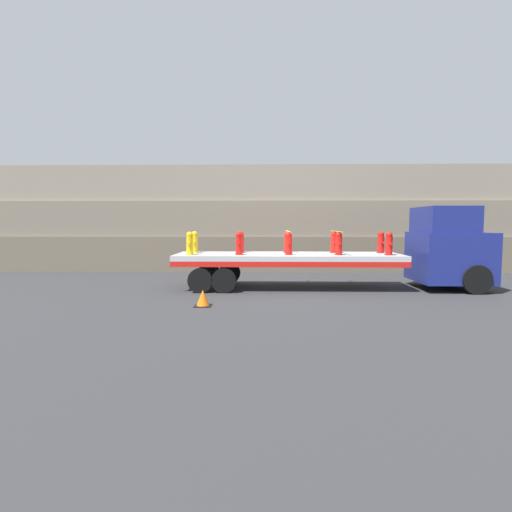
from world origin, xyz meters
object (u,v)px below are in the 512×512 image
(fire_hydrant_red_far_2, at_px, (287,242))
(fire_hydrant_red_far_1, at_px, (241,242))
(traffic_cone, at_px, (203,298))
(fire_hydrant_yellow_near_0, at_px, (190,244))
(fire_hydrant_red_near_1, at_px, (239,244))
(fire_hydrant_yellow_far_0, at_px, (195,242))
(fire_hydrant_red_far_4, at_px, (381,242))
(fire_hydrant_red_near_2, at_px, (289,244))
(fire_hydrant_red_far_3, at_px, (334,242))
(truck_cab, at_px, (451,249))
(fire_hydrant_red_near_3, at_px, (339,244))
(flatbed_trailer, at_px, (275,260))
(fire_hydrant_red_near_4, at_px, (389,244))

(fire_hydrant_red_far_2, bearing_deg, fire_hydrant_red_far_1, 180.00)
(fire_hydrant_red_far_1, height_order, traffic_cone, fire_hydrant_red_far_1)
(fire_hydrant_yellow_near_0, distance_m, fire_hydrant_red_far_1, 2.14)
(fire_hydrant_yellow_near_0, xyz_separation_m, fire_hydrant_red_far_1, (1.86, 1.06, 0.00))
(fire_hydrant_red_near_1, relative_size, fire_hydrant_red_far_1, 1.00)
(fire_hydrant_yellow_far_0, bearing_deg, fire_hydrant_red_near_1, -29.66)
(fire_hydrant_red_far_1, bearing_deg, fire_hydrant_red_far_2, 0.00)
(fire_hydrant_red_near_1, bearing_deg, fire_hydrant_red_far_4, 10.75)
(fire_hydrant_red_near_2, bearing_deg, fire_hydrant_red_far_3, 29.66)
(truck_cab, bearing_deg, fire_hydrant_yellow_near_0, -176.96)
(fire_hydrant_red_far_2, height_order, fire_hydrant_red_far_3, same)
(fire_hydrant_yellow_near_0, relative_size, fire_hydrant_yellow_far_0, 1.00)
(fire_hydrant_red_near_3, bearing_deg, fire_hydrant_yellow_far_0, 169.25)
(truck_cab, xyz_separation_m, fire_hydrant_red_far_1, (-8.08, 0.53, 0.21))
(fire_hydrant_red_far_1, bearing_deg, flatbed_trailer, -21.45)
(fire_hydrant_yellow_near_0, bearing_deg, fire_hydrant_red_far_2, 15.89)
(truck_cab, relative_size, fire_hydrant_red_far_3, 3.64)
(fire_hydrant_yellow_far_0, distance_m, fire_hydrant_red_far_1, 1.86)
(fire_hydrant_yellow_far_0, distance_m, traffic_cone, 4.37)
(fire_hydrant_red_near_2, distance_m, fire_hydrant_red_far_4, 3.86)
(fire_hydrant_red_far_1, distance_m, fire_hydrant_red_far_3, 3.71)
(fire_hydrant_red_far_2, bearing_deg, traffic_cone, -124.84)
(fire_hydrant_red_far_3, bearing_deg, fire_hydrant_red_far_2, 180.00)
(fire_hydrant_yellow_near_0, distance_m, fire_hydrant_red_near_2, 3.71)
(fire_hydrant_red_near_1, height_order, fire_hydrant_red_near_2, same)
(fire_hydrant_red_near_3, bearing_deg, fire_hydrant_red_far_2, 150.34)
(fire_hydrant_red_near_1, bearing_deg, fire_hydrant_red_far_1, 90.00)
(fire_hydrant_red_far_3, bearing_deg, fire_hydrant_red_near_2, -150.34)
(fire_hydrant_red_near_1, distance_m, fire_hydrant_red_far_2, 2.14)
(fire_hydrant_yellow_near_0, bearing_deg, traffic_cone, -72.21)
(traffic_cone, bearing_deg, fire_hydrant_red_near_2, 46.55)
(fire_hydrant_red_near_3, distance_m, fire_hydrant_red_near_4, 1.86)
(truck_cab, distance_m, fire_hydrant_yellow_near_0, 9.95)
(flatbed_trailer, bearing_deg, fire_hydrant_yellow_far_0, 170.63)
(fire_hydrant_yellow_near_0, height_order, fire_hydrant_red_near_1, same)
(fire_hydrant_red_far_3, xyz_separation_m, traffic_cone, (-4.63, -3.98, -1.52))
(fire_hydrant_red_near_2, bearing_deg, fire_hydrant_red_near_4, 0.00)
(fire_hydrant_yellow_far_0, height_order, fire_hydrant_red_near_3, same)
(fire_hydrant_yellow_near_0, height_order, fire_hydrant_red_near_2, same)
(truck_cab, distance_m, fire_hydrant_red_near_4, 2.58)
(fire_hydrant_red_far_4, bearing_deg, fire_hydrant_red_near_2, -164.11)
(fire_hydrant_red_near_1, xyz_separation_m, fire_hydrant_red_far_3, (3.71, 1.06, 0.00))
(fire_hydrant_yellow_near_0, relative_size, fire_hydrant_red_far_3, 1.00)
(traffic_cone, bearing_deg, fire_hydrant_red_far_3, 40.72)
(fire_hydrant_red_near_1, relative_size, fire_hydrant_red_near_2, 1.00)
(fire_hydrant_yellow_far_0, distance_m, fire_hydrant_red_far_2, 3.71)
(traffic_cone, bearing_deg, fire_hydrant_red_far_2, 55.16)
(flatbed_trailer, distance_m, traffic_cone, 4.22)
(fire_hydrant_red_far_1, height_order, fire_hydrant_red_near_3, same)
(fire_hydrant_yellow_near_0, distance_m, traffic_cone, 3.43)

